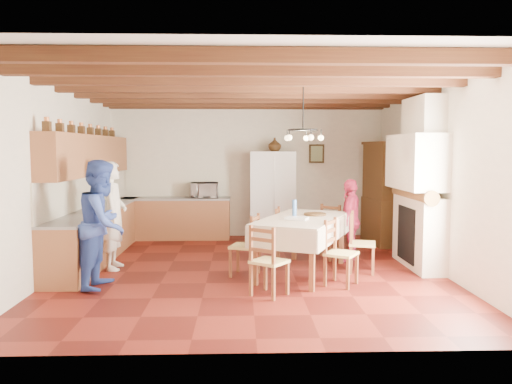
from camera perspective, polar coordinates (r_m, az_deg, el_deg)
floor at (r=8.14m, az=-0.64°, el=-9.06°), size 6.00×6.50×0.02m
ceiling at (r=7.96m, az=-0.67°, el=12.52°), size 6.00×6.50×0.02m
wall_back at (r=11.17m, az=-1.00°, el=2.60°), size 6.00×0.02×3.00m
wall_front at (r=4.66m, az=0.17°, el=-0.75°), size 6.00×0.02×3.00m
wall_left at (r=8.41m, az=-21.64°, el=1.46°), size 0.02×6.50×3.00m
wall_right at (r=8.52m, az=20.04°, el=1.55°), size 0.02×6.50×3.00m
ceiling_beams at (r=7.95m, az=-0.67°, el=11.81°), size 6.00×6.30×0.16m
lower_cabinets_left at (r=9.42m, az=-17.49°, el=-4.62°), size 0.60×4.30×0.86m
lower_cabinets_back at (r=11.04m, az=-9.05°, el=-3.07°), size 2.30×0.60×0.86m
countertop_left at (r=9.36m, az=-17.56°, el=-1.90°), size 0.62×4.30×0.04m
countertop_back at (r=10.99m, az=-9.08°, el=-0.74°), size 2.34×0.62×0.04m
backsplash_left at (r=9.41m, az=-19.28°, el=0.04°), size 0.03×4.30×0.60m
backsplash_back at (r=11.24m, az=-8.92°, el=1.03°), size 2.30×0.03×0.60m
upper_cabinets at (r=9.33m, az=-18.46°, el=4.02°), size 0.35×4.20×0.70m
fireplace at (r=8.61m, az=17.73°, el=0.98°), size 0.56×1.60×2.80m
wall_picture at (r=11.26m, az=6.94°, el=4.37°), size 0.34×0.03×0.42m
refrigerator at (r=10.82m, az=1.95°, el=-0.39°), size 1.00×0.84×1.90m
hutch at (r=10.57m, az=14.17°, el=-0.11°), size 0.61×1.21×2.11m
dining_table at (r=7.85m, az=5.30°, el=-3.53°), size 1.79×2.29×0.89m
chandelier at (r=7.76m, az=5.39°, el=7.06°), size 0.47×0.47×0.03m
chair_left_near at (r=7.74m, az=-1.32°, el=-6.08°), size 0.51×0.52×0.96m
chair_left_far at (r=8.62m, az=1.34°, el=-4.94°), size 0.47×0.49×0.96m
chair_right_near at (r=7.31m, az=9.71°, el=-6.81°), size 0.56×0.57×0.96m
chair_right_far at (r=8.13m, az=12.07°, el=-5.66°), size 0.50×0.51×0.96m
chair_end_near at (r=6.72m, az=1.53°, el=-7.79°), size 0.58×0.57×0.96m
chair_end_far at (r=9.01m, az=7.98°, el=-4.55°), size 0.58×0.57×0.96m
person_man at (r=8.44m, az=-16.00°, el=-2.58°), size 0.48×0.68×1.76m
person_woman_blue at (r=7.39m, az=-17.10°, el=-3.49°), size 0.76×0.93×1.81m
person_woman_red at (r=8.86m, az=10.75°, el=-3.17°), size 0.67×0.91×1.44m
microwave at (r=10.91m, az=-5.91°, el=0.23°), size 0.62×0.44×0.33m
fridge_vase at (r=10.77m, az=2.15°, el=5.44°), size 0.29×0.29×0.29m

